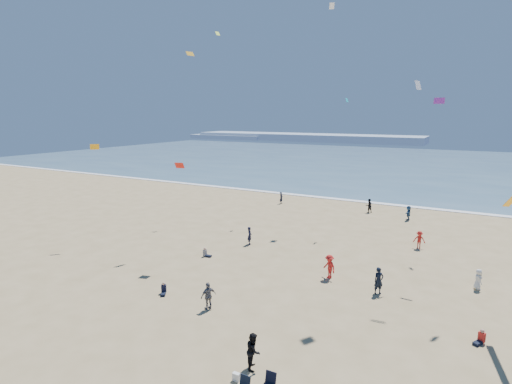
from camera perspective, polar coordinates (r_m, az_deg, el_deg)
The scene contains 9 objects.
ground at distance 21.56m, azimuth -16.63°, elevation -24.83°, with size 220.00×220.00×0.00m, color tan.
ocean at distance 108.42m, azimuth 21.73°, elevation 3.66°, with size 220.00×100.00×0.06m, color #476B84.
surf_line at distance 59.68m, azimuth 15.58°, elevation -1.40°, with size 220.00×1.20×0.08m, color white.
headland_far at distance 196.30m, azimuth 6.93°, elevation 7.78°, with size 110.00×20.00×3.20m, color #7A8EA8.
headland_near at distance 210.20m, azimuth -3.86°, elevation 7.88°, with size 40.00×14.00×2.00m, color #7A8EA8.
standing_flyers at distance 31.38m, azimuth 11.70°, elevation -10.87°, with size 33.52×41.80×1.94m.
seated_group at distance 23.01m, azimuth -0.67°, elevation -20.55°, with size 22.47×24.44×0.84m.
white_tote at distance 20.93m, azimuth -2.84°, elevation -24.87°, with size 0.35×0.20×0.40m, color white.
kites_aloft at distance 25.02m, azimuth 22.66°, elevation 15.60°, with size 44.92×44.80×28.20m.
Camera 1 is at (12.92, -11.93, 12.47)m, focal length 28.00 mm.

